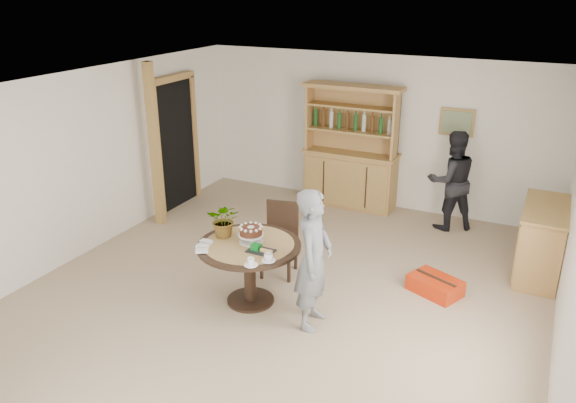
# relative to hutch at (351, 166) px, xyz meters

# --- Properties ---
(ground) EXTENTS (7.00, 7.00, 0.00)m
(ground) POSITION_rel_hutch_xyz_m (0.30, -3.24, -0.69)
(ground) COLOR tan
(ground) RESTS_ON ground
(room_shell) EXTENTS (6.04, 7.04, 2.52)m
(room_shell) POSITION_rel_hutch_xyz_m (0.30, -3.23, 1.05)
(room_shell) COLOR white
(room_shell) RESTS_ON ground
(doorway) EXTENTS (0.13, 1.10, 2.18)m
(doorway) POSITION_rel_hutch_xyz_m (-2.63, -1.24, 0.42)
(doorway) COLOR black
(doorway) RESTS_ON ground
(pine_post) EXTENTS (0.12, 0.12, 2.50)m
(pine_post) POSITION_rel_hutch_xyz_m (-2.40, -2.04, 0.56)
(pine_post) COLOR tan
(pine_post) RESTS_ON ground
(hutch) EXTENTS (1.62, 0.54, 2.04)m
(hutch) POSITION_rel_hutch_xyz_m (0.00, 0.00, 0.00)
(hutch) COLOR tan
(hutch) RESTS_ON ground
(sideboard) EXTENTS (0.54, 1.26, 0.94)m
(sideboard) POSITION_rel_hutch_xyz_m (3.04, -1.24, -0.22)
(sideboard) COLOR tan
(sideboard) RESTS_ON ground
(dining_table) EXTENTS (1.20, 1.20, 0.76)m
(dining_table) POSITION_rel_hutch_xyz_m (0.03, -3.46, -0.08)
(dining_table) COLOR black
(dining_table) RESTS_ON ground
(dining_chair) EXTENTS (0.49, 0.49, 0.95)m
(dining_chair) POSITION_rel_hutch_xyz_m (0.01, -2.63, -0.15)
(dining_chair) COLOR black
(dining_chair) RESTS_ON ground
(birthday_cake) EXTENTS (0.30, 0.30, 0.20)m
(birthday_cake) POSITION_rel_hutch_xyz_m (0.03, -3.41, 0.19)
(birthday_cake) COLOR white
(birthday_cake) RESTS_ON dining_table
(flower_vase) EXTENTS (0.47, 0.44, 0.42)m
(flower_vase) POSITION_rel_hutch_xyz_m (-0.32, -3.41, 0.28)
(flower_vase) COLOR #3F7233
(flower_vase) RESTS_ON dining_table
(gift_tray) EXTENTS (0.30, 0.20, 0.08)m
(gift_tray) POSITION_rel_hutch_xyz_m (0.24, -3.58, 0.10)
(gift_tray) COLOR black
(gift_tray) RESTS_ON dining_table
(coffee_cup_a) EXTENTS (0.15, 0.15, 0.09)m
(coffee_cup_a) POSITION_rel_hutch_xyz_m (0.43, -3.74, 0.11)
(coffee_cup_a) COLOR white
(coffee_cup_a) RESTS_ON dining_table
(coffee_cup_b) EXTENTS (0.15, 0.15, 0.08)m
(coffee_cup_b) POSITION_rel_hutch_xyz_m (0.31, -3.91, 0.11)
(coffee_cup_b) COLOR white
(coffee_cup_b) RESTS_ON dining_table
(napkins) EXTENTS (0.24, 0.33, 0.03)m
(napkins) POSITION_rel_hutch_xyz_m (-0.38, -3.77, 0.09)
(napkins) COLOR white
(napkins) RESTS_ON dining_table
(teen_boy) EXTENTS (0.44, 0.62, 1.59)m
(teen_boy) POSITION_rel_hutch_xyz_m (0.88, -3.56, 0.10)
(teen_boy) COLOR slate
(teen_boy) RESTS_ON ground
(adult_person) EXTENTS (0.94, 0.90, 1.53)m
(adult_person) POSITION_rel_hutch_xyz_m (1.69, -0.24, 0.08)
(adult_person) COLOR black
(adult_person) RESTS_ON ground
(red_suitcase) EXTENTS (0.71, 0.61, 0.21)m
(red_suitcase) POSITION_rel_hutch_xyz_m (1.96, -2.30, -0.59)
(red_suitcase) COLOR red
(red_suitcase) RESTS_ON ground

